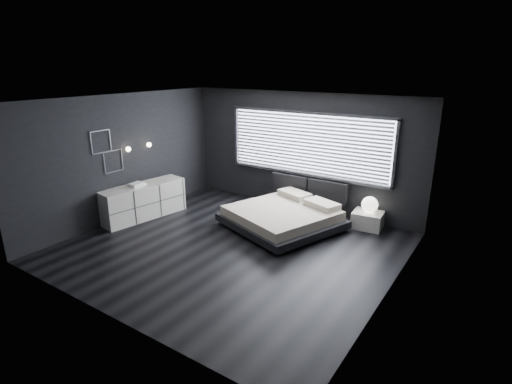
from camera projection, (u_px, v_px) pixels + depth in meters
The scene contains 12 objects.
room at pixel (230, 178), 7.36m from camera, with size 6.04×6.00×2.80m.
window at pixel (307, 144), 9.32m from camera, with size 4.14×0.09×1.52m.
headboard at pixel (308, 188), 9.54m from camera, with size 1.96×0.16×0.52m.
sconce_near at pixel (128, 149), 8.86m from camera, with size 0.18×0.11×0.11m.
sconce_far at pixel (149, 145), 9.33m from camera, with size 0.18×0.11×0.11m.
wall_art_upper at pixel (101, 142), 8.35m from camera, with size 0.01×0.48×0.48m.
wall_art_lower at pixel (113, 161), 8.70m from camera, with size 0.01×0.48×0.48m.
bed at pixel (283, 216), 8.66m from camera, with size 2.72×2.66×0.56m.
nightstand at pixel (368, 220), 8.64m from camera, with size 0.62×0.52×0.36m, color silver.
orb_lamp at pixel (370, 205), 8.54m from camera, with size 0.35×0.35×0.35m, color white.
dresser at pixel (144, 201), 9.18m from camera, with size 0.86×2.04×0.79m.
book_stack at pixel (137, 184), 8.96m from camera, with size 0.28×0.36×0.07m.
Camera 1 is at (4.32, -5.63, 3.43)m, focal length 28.00 mm.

